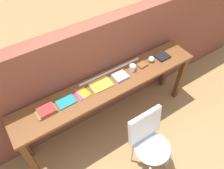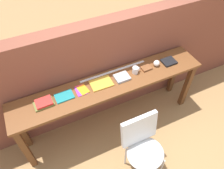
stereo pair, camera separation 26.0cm
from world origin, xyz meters
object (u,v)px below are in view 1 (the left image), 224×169
at_px(magazine_cycling, 66,102).
at_px(book_repair_rightmost, 162,56).
at_px(book_open_centre, 101,84).
at_px(sports_ball_small, 151,59).
at_px(chair_white_moulded, 150,141).
at_px(book_stack_leftmost, 46,111).
at_px(leather_journal_brown, 142,65).
at_px(pamphlet_pile_colourful, 82,93).
at_px(mug, 132,68).

height_order(magazine_cycling, book_repair_rightmost, book_repair_rightmost).
xyz_separation_m(book_open_centre, sports_ball_small, (0.79, -0.01, 0.03)).
xyz_separation_m(chair_white_moulded, book_stack_leftmost, (-0.88, 0.77, 0.38)).
xyz_separation_m(chair_white_moulded, book_repair_rightmost, (0.81, 0.76, 0.37)).
bearing_deg(magazine_cycling, leather_journal_brown, -1.31).
relative_size(chair_white_moulded, sports_ball_small, 10.87).
bearing_deg(sports_ball_small, chair_white_moulded, -128.59).
distance_m(pamphlet_pile_colourful, book_open_centre, 0.26).
distance_m(chair_white_moulded, mug, 0.93).
bearing_deg(chair_white_moulded, pamphlet_pile_colourful, 118.49).
distance_m(mug, sports_ball_small, 0.32).
xyz_separation_m(mug, book_repair_rightmost, (0.51, -0.02, -0.03)).
bearing_deg(magazine_cycling, sports_ball_small, -1.47).
xyz_separation_m(book_open_centre, mug, (0.47, -0.01, 0.04)).
distance_m(book_open_centre, mug, 0.48).
xyz_separation_m(sports_ball_small, book_repair_rightmost, (0.19, -0.02, -0.03)).
bearing_deg(pamphlet_pile_colourful, sports_ball_small, -0.56).
relative_size(chair_white_moulded, book_stack_leftmost, 3.94).
bearing_deg(magazine_cycling, chair_white_moulded, -51.90).
distance_m(magazine_cycling, pamphlet_pile_colourful, 0.21).
bearing_deg(book_stack_leftmost, pamphlet_pile_colourful, 2.01).
relative_size(chair_white_moulded, book_open_centre, 3.33).
height_order(mug, book_repair_rightmost, mug).
bearing_deg(pamphlet_pile_colourful, chair_white_moulded, -61.51).
bearing_deg(book_repair_rightmost, book_open_centre, 177.65).
xyz_separation_m(book_stack_leftmost, book_open_centre, (0.71, 0.01, -0.01)).
height_order(leather_journal_brown, sports_ball_small, sports_ball_small).
bearing_deg(sports_ball_small, leather_journal_brown, 178.71).
height_order(book_open_centre, book_repair_rightmost, book_repair_rightmost).
height_order(pamphlet_pile_colourful, book_repair_rightmost, book_repair_rightmost).
distance_m(chair_white_moulded, book_open_centre, 0.88).
bearing_deg(mug, sports_ball_small, -0.24).
bearing_deg(leather_journal_brown, mug, 178.31).
bearing_deg(leather_journal_brown, sports_ball_small, -3.69).
height_order(chair_white_moulded, sports_ball_small, sports_ball_small).
relative_size(book_stack_leftmost, magazine_cycling, 1.07).
distance_m(book_open_centre, sports_ball_small, 0.79).
distance_m(pamphlet_pile_colourful, book_repair_rightmost, 1.24).
bearing_deg(book_repair_rightmost, book_stack_leftmost, 178.76).
bearing_deg(leather_journal_brown, pamphlet_pile_colourful, 177.16).
xyz_separation_m(book_stack_leftmost, sports_ball_small, (1.50, 0.01, 0.02)).
bearing_deg(book_repair_rightmost, magazine_cycling, 178.37).
xyz_separation_m(magazine_cycling, mug, (0.95, -0.00, 0.04)).
bearing_deg(sports_ball_small, pamphlet_pile_colourful, 179.44).
bearing_deg(book_stack_leftmost, magazine_cycling, 1.97).
relative_size(mug, book_repair_rightmost, 0.60).
bearing_deg(pamphlet_pile_colourful, book_open_centre, -0.40).
bearing_deg(mug, book_stack_leftmost, -179.66).
distance_m(magazine_cycling, mug, 0.95).
height_order(chair_white_moulded, book_open_centre, book_open_centre).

